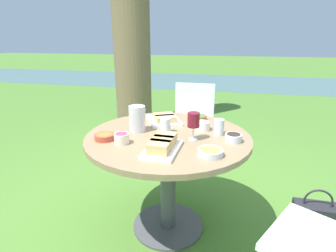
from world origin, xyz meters
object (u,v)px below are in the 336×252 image
chair_near_right (193,118)px  water_pitcher (137,119)px  dining_table (168,153)px  wine_glass (194,121)px  handbag (315,218)px

chair_near_right → water_pitcher: (-0.23, -1.14, 0.31)m
dining_table → wine_glass: bearing=-16.9°
water_pitcher → wine_glass: bearing=-10.1°
dining_table → water_pitcher: 0.32m
chair_near_right → handbag: (1.04, -0.99, -0.40)m
dining_table → water_pitcher: (-0.22, 0.02, 0.23)m
wine_glass → water_pitcher: bearing=169.9°
dining_table → wine_glass: 0.32m
chair_near_right → dining_table: bearing=-90.6°
dining_table → chair_near_right: (0.01, 1.16, -0.09)m
chair_near_right → wine_glass: (0.16, -1.21, 0.35)m
handbag → water_pitcher: bearing=-173.4°
dining_table → wine_glass: wine_glass is taller
wine_glass → chair_near_right: bearing=97.7°
dining_table → water_pitcher: bearing=175.6°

